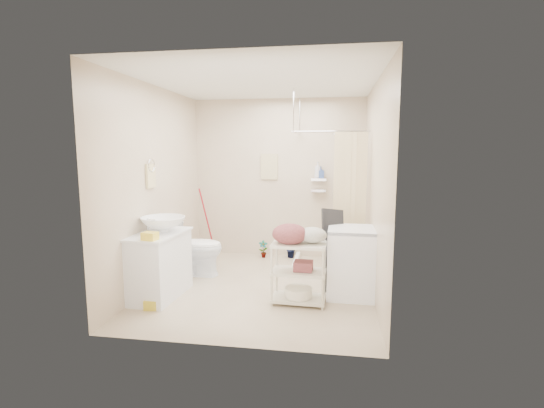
{
  "coord_description": "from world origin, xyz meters",
  "views": [
    {
      "loc": [
        0.89,
        -4.87,
        1.78
      ],
      "look_at": [
        0.1,
        0.25,
        1.06
      ],
      "focal_mm": 26.0,
      "sensor_mm": 36.0,
      "label": 1
    }
  ],
  "objects_px": {
    "toilet": "(194,247)",
    "laundry_rack": "(299,267)",
    "washing_machine": "(351,262)",
    "vanity": "(159,265)"
  },
  "relations": [
    {
      "from": "toilet",
      "to": "laundry_rack",
      "type": "relative_size",
      "value": 0.95
    },
    {
      "from": "laundry_rack",
      "to": "washing_machine",
      "type": "bearing_deg",
      "value": 31.97
    },
    {
      "from": "toilet",
      "to": "washing_machine",
      "type": "distance_m",
      "value": 2.23
    },
    {
      "from": "washing_machine",
      "to": "laundry_rack",
      "type": "relative_size",
      "value": 0.98
    },
    {
      "from": "vanity",
      "to": "toilet",
      "type": "xyz_separation_m",
      "value": [
        0.12,
        0.89,
        0.01
      ]
    },
    {
      "from": "toilet",
      "to": "washing_machine",
      "type": "xyz_separation_m",
      "value": [
        2.18,
        -0.49,
        0.01
      ]
    },
    {
      "from": "washing_machine",
      "to": "laundry_rack",
      "type": "height_order",
      "value": "laundry_rack"
    },
    {
      "from": "vanity",
      "to": "toilet",
      "type": "bearing_deg",
      "value": 86.02
    },
    {
      "from": "vanity",
      "to": "washing_machine",
      "type": "height_order",
      "value": "washing_machine"
    },
    {
      "from": "vanity",
      "to": "washing_machine",
      "type": "relative_size",
      "value": 1.07
    }
  ]
}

